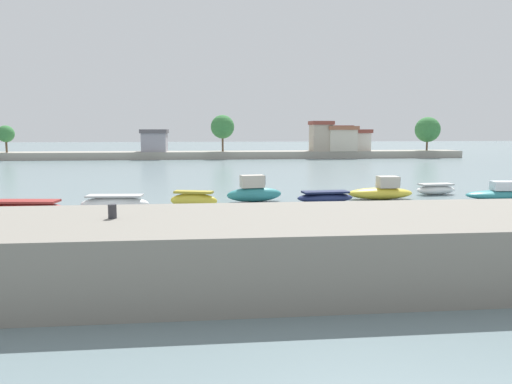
{
  "coord_description": "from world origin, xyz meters",
  "views": [
    {
      "loc": [
        4.99,
        -22.88,
        5.36
      ],
      "look_at": [
        8.9,
        14.35,
        0.64
      ],
      "focal_mm": 34.74,
      "sensor_mm": 36.0,
      "label": 1
    }
  ],
  "objects_px": {
    "moored_boat_2": "(115,203)",
    "moored_boat_5": "(325,197)",
    "moored_boat_7": "(436,189)",
    "mooring_buoy_4": "(150,225)",
    "moored_boat_8": "(501,193)",
    "moored_boat_1": "(27,208)",
    "moored_boat_4": "(254,192)",
    "mooring_buoy_3": "(495,192)",
    "moored_boat_6": "(382,191)",
    "mooring_bollard": "(112,211)",
    "moored_boat_3": "(194,200)"
  },
  "relations": [
    {
      "from": "moored_boat_1",
      "to": "moored_boat_2",
      "type": "distance_m",
      "value": 5.43
    },
    {
      "from": "mooring_bollard",
      "to": "mooring_buoy_4",
      "type": "xyz_separation_m",
      "value": [
        0.15,
        10.18,
        -2.46
      ]
    },
    {
      "from": "moored_boat_6",
      "to": "mooring_buoy_4",
      "type": "distance_m",
      "value": 19.22
    },
    {
      "from": "moored_boat_4",
      "to": "mooring_buoy_3",
      "type": "xyz_separation_m",
      "value": [
        20.6,
        2.36,
        -0.57
      ]
    },
    {
      "from": "mooring_buoy_4",
      "to": "moored_boat_7",
      "type": "bearing_deg",
      "value": 28.0
    },
    {
      "from": "moored_boat_3",
      "to": "moored_boat_4",
      "type": "bearing_deg",
      "value": 45.71
    },
    {
      "from": "moored_boat_6",
      "to": "moored_boat_7",
      "type": "height_order",
      "value": "moored_boat_6"
    },
    {
      "from": "moored_boat_2",
      "to": "moored_boat_8",
      "type": "relative_size",
      "value": 0.85
    },
    {
      "from": "moored_boat_6",
      "to": "moored_boat_8",
      "type": "relative_size",
      "value": 0.96
    },
    {
      "from": "moored_boat_1",
      "to": "mooring_buoy_3",
      "type": "distance_m",
      "value": 36.13
    },
    {
      "from": "moored_boat_1",
      "to": "moored_boat_4",
      "type": "height_order",
      "value": "moored_boat_4"
    },
    {
      "from": "mooring_buoy_3",
      "to": "mooring_bollard",
      "type": "bearing_deg",
      "value": -141.49
    },
    {
      "from": "mooring_bollard",
      "to": "moored_boat_3",
      "type": "bearing_deg",
      "value": 81.93
    },
    {
      "from": "moored_boat_5",
      "to": "moored_boat_4",
      "type": "bearing_deg",
      "value": 163.69
    },
    {
      "from": "moored_boat_4",
      "to": "moored_boat_5",
      "type": "relative_size",
      "value": 1.01
    },
    {
      "from": "moored_boat_4",
      "to": "moored_boat_6",
      "type": "relative_size",
      "value": 0.86
    },
    {
      "from": "moored_boat_2",
      "to": "mooring_buoy_3",
      "type": "bearing_deg",
      "value": 14.82
    },
    {
      "from": "moored_boat_2",
      "to": "mooring_buoy_3",
      "type": "distance_m",
      "value": 30.72
    },
    {
      "from": "moored_boat_2",
      "to": "moored_boat_6",
      "type": "relative_size",
      "value": 0.89
    },
    {
      "from": "moored_boat_7",
      "to": "moored_boat_4",
      "type": "bearing_deg",
      "value": -176.8
    },
    {
      "from": "moored_boat_6",
      "to": "mooring_buoy_3",
      "type": "relative_size",
      "value": 14.94
    },
    {
      "from": "moored_boat_1",
      "to": "moored_boat_2",
      "type": "xyz_separation_m",
      "value": [
        5.41,
        0.47,
        0.11
      ]
    },
    {
      "from": "mooring_buoy_3",
      "to": "moored_boat_4",
      "type": "bearing_deg",
      "value": -173.45
    },
    {
      "from": "moored_boat_7",
      "to": "moored_boat_8",
      "type": "distance_m",
      "value": 4.98
    },
    {
      "from": "moored_boat_6",
      "to": "mooring_buoy_3",
      "type": "height_order",
      "value": "moored_boat_6"
    },
    {
      "from": "moored_boat_3",
      "to": "moored_boat_5",
      "type": "xyz_separation_m",
      "value": [
        9.6,
        1.52,
        -0.16
      ]
    },
    {
      "from": "moored_boat_2",
      "to": "moored_boat_5",
      "type": "bearing_deg",
      "value": 13.08
    },
    {
      "from": "moored_boat_2",
      "to": "moored_boat_3",
      "type": "distance_m",
      "value": 5.22
    },
    {
      "from": "moored_boat_7",
      "to": "mooring_buoy_4",
      "type": "height_order",
      "value": "moored_boat_7"
    },
    {
      "from": "moored_boat_7",
      "to": "mooring_buoy_3",
      "type": "xyz_separation_m",
      "value": [
        5.17,
        -0.12,
        -0.27
      ]
    },
    {
      "from": "mooring_bollard",
      "to": "moored_boat_7",
      "type": "distance_m",
      "value": 31.3
    },
    {
      "from": "mooring_buoy_4",
      "to": "moored_boat_8",
      "type": "bearing_deg",
      "value": 17.8
    },
    {
      "from": "moored_boat_1",
      "to": "moored_boat_8",
      "type": "bearing_deg",
      "value": 11.42
    },
    {
      "from": "moored_boat_2",
      "to": "mooring_buoy_4",
      "type": "bearing_deg",
      "value": -59.57
    },
    {
      "from": "moored_boat_2",
      "to": "moored_boat_5",
      "type": "relative_size",
      "value": 1.05
    },
    {
      "from": "moored_boat_1",
      "to": "mooring_buoy_4",
      "type": "xyz_separation_m",
      "value": [
        8.31,
        -5.33,
        -0.29
      ]
    },
    {
      "from": "moored_boat_5",
      "to": "moored_boat_6",
      "type": "bearing_deg",
      "value": 11.61
    },
    {
      "from": "mooring_buoy_4",
      "to": "moored_boat_3",
      "type": "bearing_deg",
      "value": 71.4
    },
    {
      "from": "moored_boat_5",
      "to": "moored_boat_3",
      "type": "bearing_deg",
      "value": -175.56
    },
    {
      "from": "moored_boat_3",
      "to": "mooring_buoy_4",
      "type": "xyz_separation_m",
      "value": [
        -2.24,
        -6.67,
        -0.44
      ]
    },
    {
      "from": "moored_boat_1",
      "to": "moored_boat_7",
      "type": "height_order",
      "value": "moored_boat_7"
    },
    {
      "from": "moored_boat_4",
      "to": "moored_boat_1",
      "type": "bearing_deg",
      "value": -175.7
    },
    {
      "from": "moored_boat_3",
      "to": "moored_boat_8",
      "type": "height_order",
      "value": "moored_boat_8"
    },
    {
      "from": "moored_boat_1",
      "to": "mooring_buoy_4",
      "type": "relative_size",
      "value": 19.34
    },
    {
      "from": "moored_boat_1",
      "to": "moored_boat_6",
      "type": "relative_size",
      "value": 0.99
    },
    {
      "from": "moored_boat_2",
      "to": "moored_boat_5",
      "type": "xyz_separation_m",
      "value": [
        14.74,
        2.39,
        -0.12
      ]
    },
    {
      "from": "moored_boat_2",
      "to": "mooring_buoy_3",
      "type": "height_order",
      "value": "moored_boat_2"
    },
    {
      "from": "mooring_bollard",
      "to": "moored_boat_6",
      "type": "distance_m",
      "value": 26.02
    },
    {
      "from": "moored_boat_8",
      "to": "mooring_buoy_4",
      "type": "xyz_separation_m",
      "value": [
        -25.6,
        -8.22,
        -0.37
      ]
    },
    {
      "from": "moored_boat_5",
      "to": "mooring_buoy_3",
      "type": "relative_size",
      "value": 12.68
    }
  ]
}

